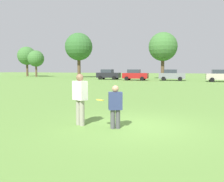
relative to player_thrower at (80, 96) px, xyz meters
name	(u,v)px	position (x,y,z in m)	size (l,w,h in m)	color
ground_plane	(137,126)	(1.89, 0.54, -1.02)	(190.08, 190.08, 0.00)	#608C3D
player_thrower	(80,96)	(0.00, 0.00, 0.00)	(0.58, 0.46, 1.80)	gray
player_defender	(115,105)	(1.30, 0.00, -0.22)	(0.51, 0.43, 1.43)	#4C4C51
frisbee	(100,100)	(0.84, -0.18, -0.06)	(0.27, 0.27, 0.08)	yellow
parked_car_near_left	(108,74)	(-12.22, 33.59, -0.09)	(4.31, 2.43, 1.82)	black
parked_car_mid_left	(135,75)	(-6.82, 32.18, -0.09)	(4.31, 2.43, 1.82)	maroon
parked_car_center	(172,75)	(-0.93, 33.40, -0.09)	(4.31, 2.43, 1.82)	slate
parked_car_mid_right	(221,76)	(6.34, 32.10, -0.09)	(4.31, 2.43, 1.82)	#B7AD99
tree_west_oak	(27,56)	(-38.02, 42.84, 4.13)	(4.60, 4.60, 7.48)	brown
tree_west_maple	(36,59)	(-33.36, 40.42, 3.29)	(3.85, 3.85, 6.26)	brown
tree_center_elm	(79,47)	(-21.67, 40.04, 5.65)	(5.96, 5.96, 9.69)	brown
tree_east_birch	(163,47)	(-3.42, 39.61, 5.06)	(5.44, 5.44, 8.83)	brown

